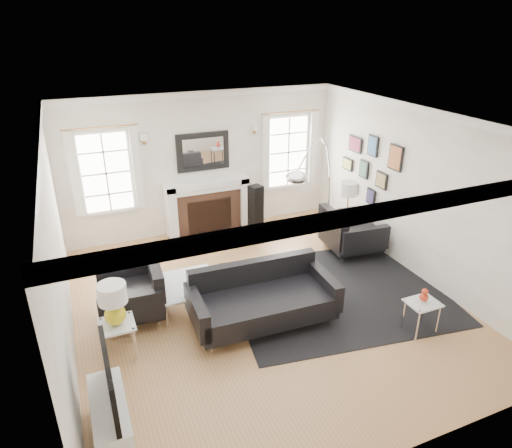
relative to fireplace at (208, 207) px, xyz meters
name	(u,v)px	position (x,y,z in m)	size (l,w,h in m)	color
floor	(263,302)	(0.00, -2.79, -0.54)	(6.00, 6.00, 0.00)	#A17543
back_wall	(203,163)	(0.00, 0.21, 0.86)	(5.50, 0.04, 2.80)	white
front_wall	(402,347)	(0.00, -5.79, 0.86)	(5.50, 0.04, 2.80)	white
left_wall	(56,255)	(-2.75, -2.79, 0.86)	(0.04, 6.00, 2.80)	white
right_wall	(417,194)	(2.75, -2.79, 0.86)	(0.04, 6.00, 2.80)	white
ceiling	(265,121)	(0.00, -2.79, 2.26)	(5.50, 6.00, 0.02)	white
crown_molding	(265,126)	(0.00, -2.79, 2.20)	(5.50, 6.00, 0.12)	white
fireplace	(208,207)	(0.00, 0.00, 0.00)	(1.70, 0.69, 1.11)	white
mantel_mirror	(203,152)	(0.00, 0.16, 1.11)	(1.05, 0.07, 0.75)	black
window_left	(106,173)	(-1.85, 0.16, 0.92)	(1.24, 0.15, 1.62)	white
window_right	(288,152)	(1.85, 0.16, 0.92)	(1.24, 0.15, 1.62)	white
gallery_wall	(369,165)	(2.72, -1.50, 0.99)	(0.04, 1.73, 1.29)	black
tv_unit	(111,415)	(-2.44, -4.49, -0.21)	(0.35, 1.00, 1.09)	white
area_rug	(336,292)	(1.20, -2.98, -0.54)	(3.32, 2.77, 0.01)	black
sofa	(261,299)	(-0.21, -3.19, -0.18)	(2.10, 1.02, 0.67)	black
armchair_left	(135,294)	(-1.86, -2.39, -0.17)	(0.96, 1.05, 0.67)	black
armchair_right	(349,233)	(2.13, -1.87, -0.15)	(1.03, 1.13, 0.71)	black
coffee_table	(187,285)	(-1.09, -2.43, -0.17)	(0.91, 0.91, 0.41)	silver
side_table_left	(118,330)	(-2.20, -3.16, -0.16)	(0.44, 0.44, 0.49)	silver
nesting_table	(422,309)	(1.73, -4.29, -0.17)	(0.44, 0.37, 0.48)	silver
gourd_lamp	(113,302)	(-2.20, -3.16, 0.28)	(0.36, 0.36, 0.58)	yellow
orange_vase	(424,296)	(1.73, -4.29, 0.04)	(0.12, 0.12, 0.19)	red
arc_floor_lamp	(314,194)	(1.39, -1.80, 0.70)	(1.62, 1.50, 2.29)	silver
stick_floor_lamp	(349,193)	(1.96, -2.00, 0.71)	(0.29, 0.29, 1.45)	#A7703A
speaker_tower	(256,213)	(0.74, -0.72, 0.02)	(0.23, 0.23, 1.13)	black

